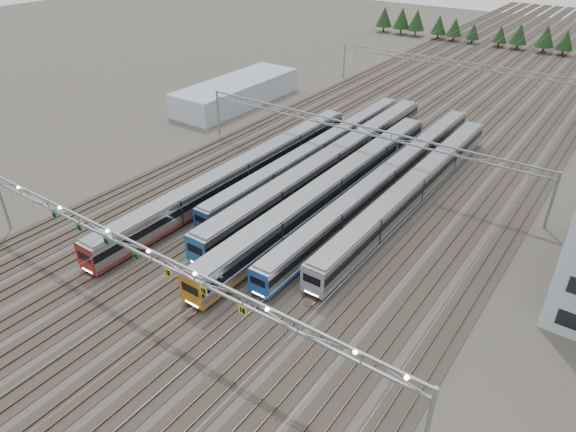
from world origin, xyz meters
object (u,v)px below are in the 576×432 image
Objects in this scene: train_c at (330,163)px; gantry_mid at (356,134)px; train_d at (331,189)px; train_f at (413,189)px; west_shed at (237,92)px; gantry_near at (150,257)px; train_a at (241,173)px; train_e at (386,179)px; train_b at (317,151)px; gantry_far at (460,69)px.

gantry_mid is (2.25, 3.47, 4.10)m from train_c.
train_d reaches higher than train_f.
west_shed reaches higher than train_d.
west_shed is (-36.28, 55.05, -4.67)m from gantry_near.
gantry_mid is (-11.25, 3.67, 4.24)m from train_f.
train_a is 0.90× the size of train_e.
train_d is at bearing 13.56° from train_a.
train_b is at bearing 130.88° from train_d.
train_a is 1.78× the size of west_shed.
train_a reaches higher than train_f.
train_a reaches higher than train_e.
train_c reaches higher than train_a.
gantry_mid is (6.75, 0.14, 4.45)m from train_b.
train_f is at bearing -11.08° from train_b.
train_c is 48.70m from gantry_far.
gantry_near is (6.70, -39.98, 5.15)m from train_b.
train_e is (9.00, 0.62, -0.30)m from train_c.
gantry_mid is 39.47m from west_shed.
train_c reaches higher than train_f.
train_c is 5.83m from gantry_mid.
train_d is 11.33m from train_f.
gantry_near is 40.12m from gantry_mid.
train_e is 4.58m from train_f.
train_d is at bearing -77.95° from gantry_mid.
train_a is 24.68m from train_f.
gantry_far is (-2.25, 55.54, 4.10)m from train_d.
gantry_far is at bearing 87.34° from train_c.
gantry_near is (-6.80, -37.27, 5.10)m from train_e.
train_d is 55.74m from gantry_far.
gantry_mid reaches higher than train_e.
gantry_near reaches higher than train_b.
train_f is (13.50, -0.19, -0.14)m from train_c.
west_shed is (-34.07, 18.40, 0.13)m from train_c.
train_c is at bearing -92.66° from gantry_far.
gantry_near reaches higher than train_a.
train_b is 45.86m from gantry_far.
train_e is 1.16× the size of train_f.
train_f is (9.00, 6.87, -0.14)m from train_d.
gantry_mid is at bearing 50.80° from train_a.
train_d is at bearing -33.43° from west_shed.
gantry_near is 1.00× the size of gantry_mid.
gantry_far is (6.75, 45.14, 4.45)m from train_b.
gantry_far reaches higher than train_d.
train_e is at bearing 169.70° from train_f.
train_f is 38.48m from gantry_near.
gantry_far is at bearing 98.03° from train_e.
gantry_near is (11.20, -26.32, 4.90)m from train_a.
gantry_near reaches higher than west_shed.
train_c is 38.72m from west_shed.
train_e is (4.50, 7.69, -0.30)m from train_d.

